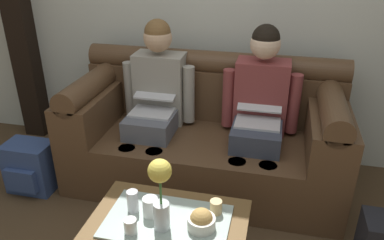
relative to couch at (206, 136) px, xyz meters
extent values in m
cube|color=#513823|center=(0.00, -0.07, -0.16)|extent=(2.01, 0.88, 0.42)
cube|color=#513823|center=(0.00, 0.26, 0.25)|extent=(2.01, 0.22, 0.40)
cylinder|color=#513823|center=(0.00, 0.26, 0.50)|extent=(2.01, 0.18, 0.18)
cube|color=#513823|center=(-0.86, -0.07, 0.19)|extent=(0.28, 0.88, 0.28)
cylinder|color=#513823|center=(-0.86, -0.07, 0.37)|extent=(0.18, 0.88, 0.18)
cube|color=#513823|center=(0.86, -0.07, 0.19)|extent=(0.28, 0.88, 0.28)
cylinder|color=#513823|center=(0.86, -0.07, 0.37)|extent=(0.18, 0.88, 0.18)
cube|color=#595B66|center=(-0.39, -0.13, 0.12)|extent=(0.34, 0.40, 0.15)
cylinder|color=#595B66|center=(-0.49, -0.39, -0.16)|extent=(0.12, 0.12, 0.42)
cylinder|color=#595B66|center=(-0.29, -0.39, -0.16)|extent=(0.12, 0.12, 0.42)
cube|color=gray|center=(-0.39, 0.11, 0.32)|extent=(0.38, 0.22, 0.54)
cylinder|color=gray|center=(-0.62, 0.07, 0.30)|extent=(0.09, 0.09, 0.44)
cylinder|color=gray|center=(-0.15, 0.07, 0.30)|extent=(0.09, 0.09, 0.44)
sphere|color=tan|center=(-0.39, 0.09, 0.71)|extent=(0.21, 0.21, 0.21)
sphere|color=brown|center=(-0.39, 0.09, 0.75)|extent=(0.19, 0.19, 0.19)
cube|color=silver|center=(-0.39, -0.11, 0.20)|extent=(0.31, 0.22, 0.02)
cube|color=silver|center=(-0.39, 0.02, 0.31)|extent=(0.31, 0.21, 0.06)
cube|color=black|center=(-0.39, 0.01, 0.31)|extent=(0.27, 0.18, 0.04)
cube|color=#383D4C|center=(0.39, -0.13, 0.12)|extent=(0.34, 0.40, 0.15)
cylinder|color=#383D4C|center=(0.29, -0.39, -0.16)|extent=(0.12, 0.12, 0.42)
cylinder|color=#383D4C|center=(0.49, -0.39, -0.16)|extent=(0.12, 0.12, 0.42)
cube|color=brown|center=(0.39, 0.11, 0.32)|extent=(0.38, 0.22, 0.54)
cylinder|color=brown|center=(0.15, 0.07, 0.30)|extent=(0.09, 0.09, 0.44)
cylinder|color=brown|center=(0.62, 0.07, 0.30)|extent=(0.09, 0.09, 0.44)
sphere|color=beige|center=(0.39, 0.09, 0.71)|extent=(0.21, 0.21, 0.21)
sphere|color=black|center=(0.39, 0.09, 0.75)|extent=(0.19, 0.19, 0.19)
cube|color=silver|center=(0.39, -0.11, 0.20)|extent=(0.31, 0.22, 0.02)
cube|color=silver|center=(0.39, 0.04, 0.31)|extent=(0.31, 0.20, 0.10)
cube|color=black|center=(0.39, 0.03, 0.30)|extent=(0.27, 0.17, 0.08)
cube|color=brown|center=(0.00, -1.03, 0.00)|extent=(0.83, 0.57, 0.04)
cube|color=#9EB2A8|center=(0.00, -1.03, 0.02)|extent=(0.65, 0.40, 0.01)
cylinder|color=brown|center=(-0.37, -0.79, -0.20)|extent=(0.06, 0.06, 0.36)
cylinder|color=brown|center=(0.37, -0.79, -0.20)|extent=(0.06, 0.06, 0.36)
cylinder|color=silver|center=(-0.01, -1.09, 0.11)|extent=(0.08, 0.08, 0.15)
cylinder|color=#3D7538|center=(-0.01, -1.09, 0.26)|extent=(0.01, 0.01, 0.15)
sphere|color=#E5CC4C|center=(-0.01, -1.09, 0.38)|extent=(0.12, 0.12, 0.12)
cylinder|color=silver|center=(0.19, -1.04, 0.06)|extent=(0.14, 0.14, 0.06)
sphere|color=tan|center=(0.19, -1.04, 0.08)|extent=(0.12, 0.12, 0.12)
cylinder|color=silver|center=(-0.20, -0.99, 0.09)|extent=(0.06, 0.06, 0.12)
cylinder|color=white|center=(-0.15, -1.16, 0.07)|extent=(0.06, 0.06, 0.08)
cylinder|color=#DBB77A|center=(0.24, -0.91, 0.07)|extent=(0.07, 0.07, 0.08)
cylinder|color=white|center=(-0.10, -1.01, 0.08)|extent=(0.08, 0.08, 0.11)
cube|color=#33477A|center=(-1.24, -0.45, -0.18)|extent=(0.34, 0.23, 0.39)
cube|color=#33477A|center=(-1.24, -0.58, -0.22)|extent=(0.24, 0.05, 0.17)
camera|label=1|loc=(0.49, -2.54, 1.38)|focal=35.80mm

